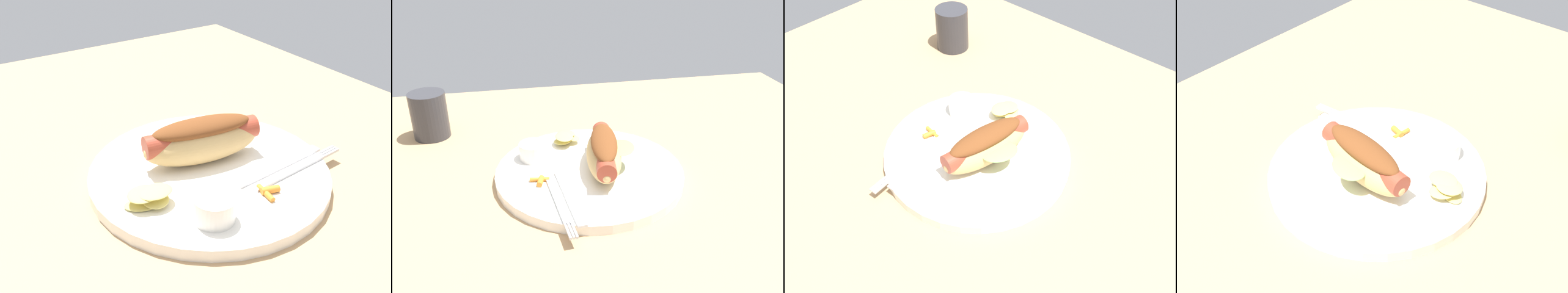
{
  "view_description": "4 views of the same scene",
  "coord_description": "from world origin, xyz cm",
  "views": [
    {
      "loc": [
        -40.98,
        28.27,
        34.41
      ],
      "look_at": [
        2.27,
        -0.29,
        4.33
      ],
      "focal_mm": 42.99,
      "sensor_mm": 36.0,
      "label": 1
    },
    {
      "loc": [
        -12.32,
        -62.21,
        37.96
      ],
      "look_at": [
        0.29,
        -0.95,
        5.64
      ],
      "focal_mm": 39.92,
      "sensor_mm": 36.0,
      "label": 2
    },
    {
      "loc": [
        35.78,
        -38.99,
        53.97
      ],
      "look_at": [
        2.06,
        -2.17,
        4.29
      ],
      "focal_mm": 40.56,
      "sensor_mm": 36.0,
      "label": 3
    },
    {
      "loc": [
        45.57,
        36.33,
        53.13
      ],
      "look_at": [
        1.58,
        -1.15,
        6.49
      ],
      "focal_mm": 50.25,
      "sensor_mm": 36.0,
      "label": 4
    }
  ],
  "objects": [
    {
      "name": "chips_pile",
      "position": [
        -1.87,
        8.97,
        2.73
      ],
      "size": [
        5.72,
        6.05,
        2.01
      ],
      "color": "#D7C565",
      "rests_on": "plate"
    },
    {
      "name": "ground_plane",
      "position": [
        0.0,
        0.0,
        -0.9
      ],
      "size": [
        120.0,
        90.0,
        1.8
      ],
      "primitive_type": "cube",
      "color": "tan"
    },
    {
      "name": "carrot_garnish",
      "position": [
        -7.95,
        -3.88,
        2.0
      ],
      "size": [
        3.21,
        2.52,
        0.9
      ],
      "color": "orange",
      "rests_on": "plate"
    },
    {
      "name": "knife",
      "position": [
        -4.15,
        -9.05,
        1.78
      ],
      "size": [
        2.56,
        14.82,
        0.36
      ],
      "primitive_type": "cube",
      "rotation": [
        0.0,
        0.0,
        4.79
      ],
      "color": "silver",
      "rests_on": "plate"
    },
    {
      "name": "drinking_cup",
      "position": [
        -26.87,
        20.4,
        4.56
      ],
      "size": [
        6.99,
        6.99,
        9.12
      ],
      "primitive_type": "cylinder",
      "color": "#333338",
      "rests_on": "ground_plane"
    },
    {
      "name": "plate",
      "position": [
        0.51,
        -1.23,
        0.8
      ],
      "size": [
        30.97,
        30.97,
        1.6
      ],
      "primitive_type": "cylinder",
      "color": "white",
      "rests_on": "ground_plane"
    },
    {
      "name": "fork",
      "position": [
        -5.83,
        -10.46,
        1.8
      ],
      "size": [
        2.53,
        15.71,
        0.4
      ],
      "rotation": [
        0.0,
        0.0,
        4.8
      ],
      "color": "silver",
      "rests_on": "plate"
    },
    {
      "name": "sauce_ramekin",
      "position": [
        -8.23,
        4.21,
        3.05
      ],
      "size": [
        4.77,
        4.77,
        2.89
      ],
      "primitive_type": "cylinder",
      "color": "white",
      "rests_on": "plate"
    },
    {
      "name": "hot_dog",
      "position": [
        2.85,
        -1.63,
        4.81
      ],
      "size": [
        10.22,
        16.68,
        6.03
      ],
      "rotation": [
        0.0,
        0.0,
        4.54
      ],
      "color": "tan",
      "rests_on": "plate"
    }
  ]
}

